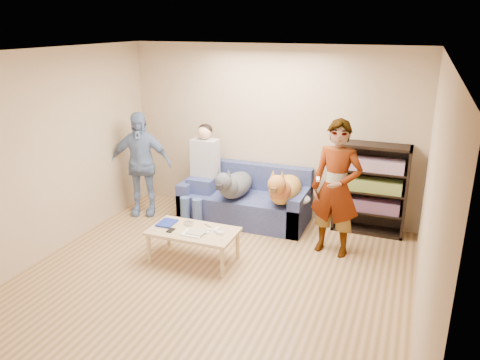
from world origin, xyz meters
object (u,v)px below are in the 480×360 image
at_px(person_standing_left, 140,164).
at_px(dog_tan, 284,189).
at_px(person_seated, 203,169).
at_px(coffee_table, 193,233).
at_px(person_standing_right, 336,189).
at_px(bookshelf, 371,187).
at_px(dog_gray, 234,185).
at_px(notebook_blue, 167,223).
at_px(camera_silver, 189,223).
at_px(sofa, 246,202).

height_order(person_standing_left, dog_tan, person_standing_left).
distance_m(person_seated, coffee_table, 1.49).
xyz_separation_m(person_seated, dog_tan, (1.30, -0.06, -0.13)).
relative_size(person_standing_right, person_seated, 1.21).
relative_size(person_standing_left, bookshelf, 1.25).
height_order(person_seated, dog_gray, person_seated).
distance_m(dog_gray, dog_tan, 0.74).
distance_m(person_standing_left, notebook_blue, 1.54).
relative_size(coffee_table, bookshelf, 0.85).
relative_size(camera_silver, person_seated, 0.07).
height_order(person_seated, bookshelf, person_seated).
bearing_deg(person_standing_right, coffee_table, -142.94).
distance_m(notebook_blue, bookshelf, 2.89).
bearing_deg(person_seated, bookshelf, 8.35).
xyz_separation_m(person_standing_left, dog_gray, (1.51, 0.12, -0.19)).
relative_size(camera_silver, dog_tan, 0.09).
xyz_separation_m(person_standing_left, camera_silver, (1.32, -0.99, -0.37)).
height_order(sofa, bookshelf, bookshelf).
distance_m(dog_tan, coffee_table, 1.54).
xyz_separation_m(person_standing_right, coffee_table, (-1.60, -0.87, -0.51)).
xyz_separation_m(person_standing_right, sofa, (-1.44, 0.60, -0.61)).
bearing_deg(dog_tan, notebook_blue, -134.38).
relative_size(camera_silver, sofa, 0.06).
relative_size(sofa, dog_tan, 1.63).
xyz_separation_m(notebook_blue, dog_tan, (1.21, 1.23, 0.21)).
bearing_deg(camera_silver, person_standing_right, 23.43).
distance_m(camera_silver, sofa, 1.39).
bearing_deg(notebook_blue, coffee_table, -7.13).
relative_size(dog_gray, bookshelf, 0.95).
relative_size(notebook_blue, camera_silver, 2.36).
height_order(camera_silver, dog_tan, dog_tan).
height_order(person_seated, dog_tan, person_seated).
relative_size(dog_tan, coffee_table, 1.06).
height_order(person_standing_right, person_seated, person_standing_right).
bearing_deg(person_standing_right, sofa, 165.96).
bearing_deg(bookshelf, coffee_table, -138.98).
bearing_deg(person_standing_right, person_seated, 175.85).
xyz_separation_m(notebook_blue, sofa, (0.56, 1.42, -0.15)).
bearing_deg(person_seated, notebook_blue, -85.73).
xyz_separation_m(notebook_blue, person_seated, (-0.10, 1.29, 0.34)).
height_order(camera_silver, coffee_table, camera_silver).
xyz_separation_m(person_standing_right, dog_gray, (-1.54, 0.36, -0.26)).
bearing_deg(bookshelf, person_seated, -171.65).
height_order(notebook_blue, sofa, sofa).
bearing_deg(sofa, coffee_table, -96.17).
distance_m(person_standing_right, coffee_table, 1.89).
distance_m(person_standing_left, bookshelf, 3.46).
distance_m(person_standing_right, person_standing_left, 3.06).
relative_size(sofa, coffee_table, 1.73).
distance_m(notebook_blue, dog_tan, 1.74).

